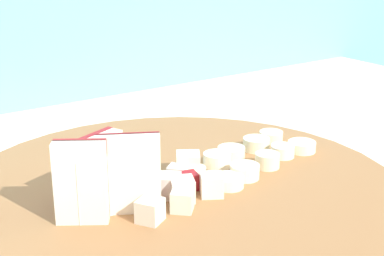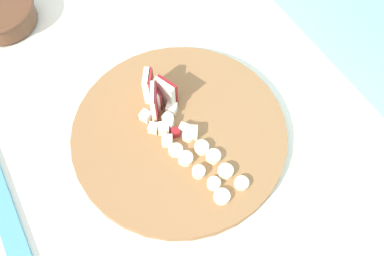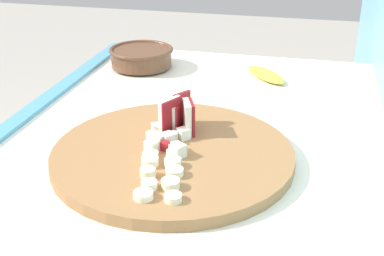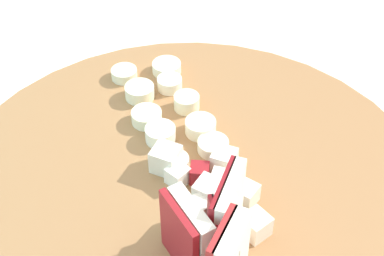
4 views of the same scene
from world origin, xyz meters
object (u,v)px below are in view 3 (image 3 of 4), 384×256
object	(u,v)px
apple_dice_pile	(167,140)
banana_slice_rows	(161,173)
apple_wedge_fan	(179,115)
banana_peel	(266,75)
cutting_board	(173,155)
ceramic_bowl	(141,56)

from	to	relation	value
apple_dice_pile	banana_slice_rows	world-z (taller)	apple_dice_pile
apple_wedge_fan	banana_peel	world-z (taller)	apple_wedge_fan
cutting_board	ceramic_bowl	bearing A→B (deg)	-155.40
apple_dice_pile	banana_peel	world-z (taller)	apple_dice_pile
apple_wedge_fan	banana_slice_rows	xyz separation A→B (m)	(0.17, 0.01, -0.03)
apple_wedge_fan	banana_peel	bearing A→B (deg)	162.58
cutting_board	apple_dice_pile	size ratio (longest dim) A/B	3.96
cutting_board	apple_wedge_fan	size ratio (longest dim) A/B	4.87
ceramic_bowl	banana_peel	world-z (taller)	ceramic_bowl
apple_wedge_fan	banana_peel	xyz separation A→B (m)	(-0.38, 0.12, -0.04)
apple_wedge_fan	apple_dice_pile	distance (m)	0.07
cutting_board	banana_slice_rows	xyz separation A→B (m)	(0.09, 0.01, 0.02)
banana_slice_rows	ceramic_bowl	size ratio (longest dim) A/B	0.97
cutting_board	ceramic_bowl	distance (m)	0.51
apple_wedge_fan	banana_slice_rows	world-z (taller)	apple_wedge_fan
apple_wedge_fan	banana_peel	distance (m)	0.40
cutting_board	apple_wedge_fan	xyz separation A→B (m)	(-0.08, -0.01, 0.04)
apple_dice_pile	banana_slice_rows	bearing A→B (deg)	10.94
apple_wedge_fan	banana_peel	size ratio (longest dim) A/B	0.60
cutting_board	apple_dice_pile	world-z (taller)	apple_dice_pile
banana_slice_rows	banana_peel	world-z (taller)	banana_slice_rows
ceramic_bowl	banana_slice_rows	bearing A→B (deg)	21.44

